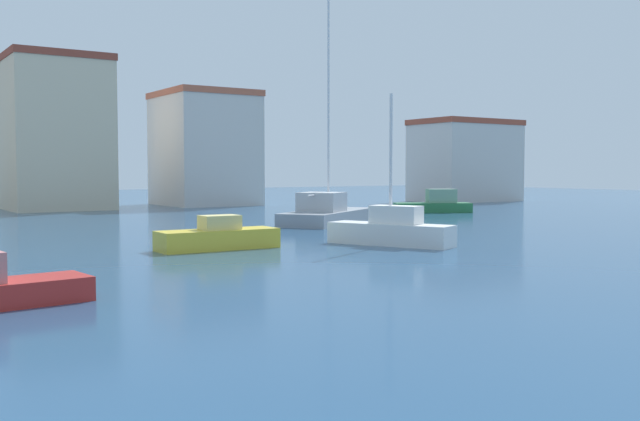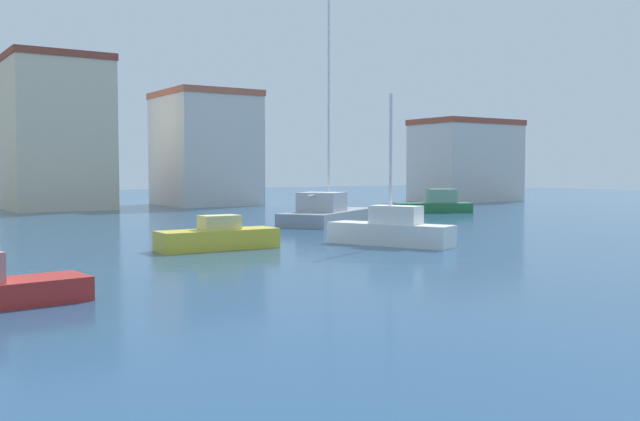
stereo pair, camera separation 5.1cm
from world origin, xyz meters
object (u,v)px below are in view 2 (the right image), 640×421
Objects in this scene: sailboat_white_near_pier at (391,230)px; sailboat_grey_behind_lamppost at (327,212)px; motorboat_green_distant_north at (435,205)px; motorboat_yellow_distant_east at (218,237)px.

sailboat_grey_behind_lamppost is at bearing 68.49° from sailboat_white_near_pier.
motorboat_yellow_distant_east is (-22.16, -12.58, -0.10)m from motorboat_green_distant_north.
motorboat_green_distant_north is 25.48m from motorboat_yellow_distant_east.
motorboat_green_distant_north is 0.43× the size of sailboat_grey_behind_lamppost.
sailboat_white_near_pier reaches higher than motorboat_green_distant_north.
sailboat_grey_behind_lamppost is (4.22, 10.71, 0.01)m from sailboat_white_near_pier.
motorboat_green_distant_north is at bearing 19.83° from sailboat_grey_behind_lamppost.
motorboat_green_distant_north is at bearing 29.58° from motorboat_yellow_distant_east.
sailboat_white_near_pier is 1.30× the size of motorboat_yellow_distant_east.
motorboat_yellow_distant_east is at bearing -150.42° from motorboat_green_distant_north.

